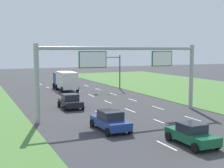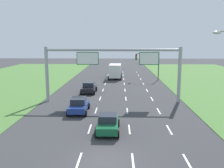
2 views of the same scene
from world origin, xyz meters
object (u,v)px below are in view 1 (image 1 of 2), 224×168
Objects in this scene: car_lead_silver at (192,134)px; car_near_red at (110,120)px; box_truck at (65,80)px; sign_gantry at (124,66)px; car_mid_lane at (70,101)px; traffic_light_mast at (109,66)px.

car_near_red is at bearing 120.76° from car_lead_silver.
car_near_red is 0.60× the size of box_truck.
sign_gantry reaches higher than car_lead_silver.
car_near_red is 7.41m from sign_gantry.
car_lead_silver is 0.23× the size of sign_gantry.
car_mid_lane is at bearing 89.84° from car_near_red.
traffic_light_mast is (6.75, -2.12, 2.22)m from box_truck.
box_truck is at bearing 81.10° from car_near_red.
box_truck is at bearing 77.81° from car_mid_lane.
sign_gantry is at bearing -53.79° from car_mid_lane.
car_near_red is 6.82m from car_lead_silver.
box_truck is 1.27× the size of traffic_light_mast.
sign_gantry reaches higher than box_truck.
traffic_light_mast is (10.32, 23.67, 3.07)m from car_near_red.
sign_gantry reaches higher than car_mid_lane.
box_truck is at bearing 162.56° from traffic_light_mast.
car_near_red reaches higher than car_lead_silver.
box_truck reaches higher than car_lead_silver.
car_mid_lane is 7.86m from sign_gantry.
sign_gantry is at bearing 89.19° from car_lead_silver.
sign_gantry is (0.10, -20.80, 3.22)m from box_truck.
sign_gantry is at bearing -109.61° from traffic_light_mast.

